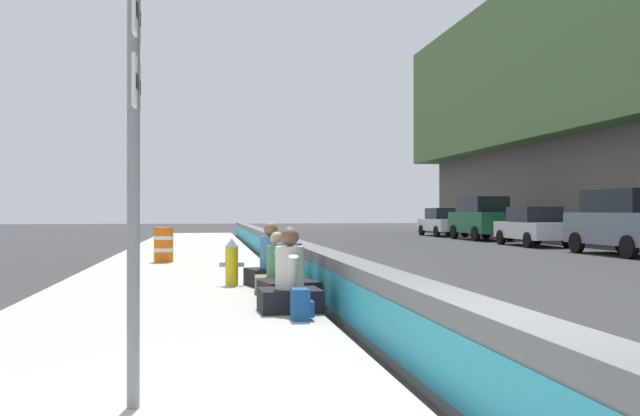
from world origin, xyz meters
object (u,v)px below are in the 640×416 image
(seated_person_far, at_px, (271,266))
(fire_hydrant, at_px, (232,261))
(parked_car_fourth, at_px, (626,221))
(parked_car_farther, at_px, (443,222))
(parked_car_midline, at_px, (533,226))
(parked_car_far, at_px, (481,218))
(seated_person_middle, at_px, (289,278))
(route_sign_post, at_px, (134,113))
(seated_person_foreground, at_px, (290,285))
(backpack, at_px, (301,305))
(seated_person_rear, at_px, (277,273))
(construction_barrel, at_px, (164,244))

(seated_person_far, bearing_deg, fire_hydrant, 82.53)
(parked_car_fourth, relative_size, parked_car_farther, 1.07)
(parked_car_midline, relative_size, parked_car_far, 0.95)
(seated_person_middle, height_order, parked_car_fourth, parked_car_fourth)
(seated_person_middle, xyz_separation_m, seated_person_far, (2.31, 0.07, 0.01))
(route_sign_post, bearing_deg, fire_hydrant, -6.94)
(seated_person_far, xyz_separation_m, parked_car_fourth, (8.75, -13.03, 0.67))
(seated_person_foreground, relative_size, parked_car_fourth, 0.24)
(backpack, bearing_deg, parked_car_midline, -33.48)
(seated_person_rear, relative_size, parked_car_farther, 0.23)
(backpack, bearing_deg, seated_person_rear, 0.06)
(seated_person_foreground, distance_m, parked_car_midline, 22.78)
(seated_person_far, relative_size, construction_barrel, 1.25)
(route_sign_post, height_order, seated_person_foreground, route_sign_post)
(seated_person_foreground, height_order, seated_person_rear, seated_person_foreground)
(parked_car_fourth, bearing_deg, parked_car_farther, 0.09)
(fire_hydrant, xyz_separation_m, parked_car_farther, (27.20, -13.72, 0.27))
(parked_car_midline, xyz_separation_m, parked_car_far, (6.39, -0.25, 0.32))
(fire_hydrant, distance_m, backpack, 4.35)
(fire_hydrant, height_order, parked_car_fourth, parked_car_fourth)
(seated_person_far, bearing_deg, parked_car_midline, -40.11)
(fire_hydrant, bearing_deg, construction_barrel, 14.53)
(parked_car_farther, bearing_deg, seated_person_middle, 156.41)
(seated_person_foreground, bearing_deg, fire_hydrant, 10.82)
(seated_person_foreground, xyz_separation_m, parked_car_farther, (30.73, -13.05, 0.36))
(fire_hydrant, bearing_deg, parked_car_farther, -26.77)
(seated_person_middle, distance_m, parked_car_midline, 21.80)
(fire_hydrant, xyz_separation_m, parked_car_fourth, (8.65, -13.75, 0.60))
(parked_car_fourth, bearing_deg, seated_person_rear, 127.20)
(seated_person_middle, bearing_deg, parked_car_far, -28.57)
(route_sign_post, xyz_separation_m, seated_person_middle, (5.60, -1.77, -1.73))
(fire_hydrant, bearing_deg, backpack, -170.33)
(parked_car_fourth, xyz_separation_m, parked_car_farther, (18.55, 0.03, -0.32))
(route_sign_post, height_order, parked_car_farther, route_sign_post)
(backpack, bearing_deg, fire_hydrant, 9.67)
(fire_hydrant, relative_size, construction_barrel, 0.93)
(fire_hydrant, distance_m, seated_person_far, 0.73)
(seated_person_rear, relative_size, seated_person_far, 0.88)
(seated_person_middle, relative_size, parked_car_fourth, 0.24)
(seated_person_rear, xyz_separation_m, parked_car_fourth, (9.89, -13.03, 0.72))
(seated_person_middle, distance_m, parked_car_fourth, 17.04)
(route_sign_post, distance_m, backpack, 4.51)
(seated_person_middle, xyz_separation_m, seated_person_rear, (1.17, 0.07, -0.04))
(seated_person_rear, relative_size, backpack, 2.60)
(parked_car_farther, bearing_deg, parked_car_midline, 179.52)
(backpack, height_order, parked_car_farther, parked_car_farther)
(seated_person_middle, distance_m, construction_barrel, 9.01)
(parked_car_far, distance_m, parked_car_farther, 5.60)
(seated_person_middle, bearing_deg, seated_person_foreground, 173.67)
(seated_person_far, height_order, parked_car_far, parked_car_far)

